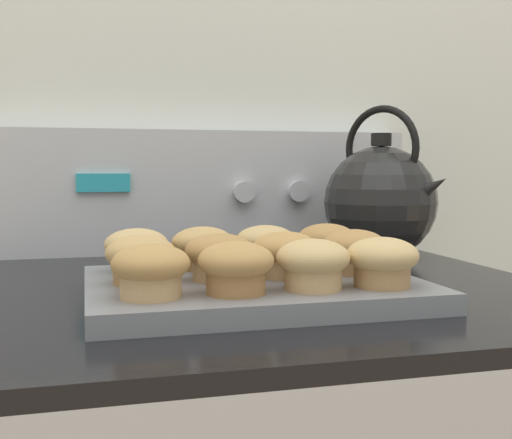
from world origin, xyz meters
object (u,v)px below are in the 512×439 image
muffin_r0_c0 (151,270)px  tea_kettle (381,200)px  muffin_r1_c2 (285,253)px  muffin_pan (252,288)px  muffin_r0_c2 (313,263)px  muffin_r1_c3 (354,250)px  muffin_r2_c0 (136,249)px  muffin_r0_c3 (382,261)px  muffin_r2_c2 (266,245)px  muffin_r2_c3 (327,243)px  muffin_r1_c0 (141,258)px  muffin_r1_c1 (219,256)px  muffin_r0_c1 (236,266)px  muffin_r2_c1 (203,247)px

muffin_r0_c0 → tea_kettle: size_ratio=0.31×
muffin_r0_c0 → muffin_r1_c2: 0.18m
muffin_pan → muffin_r0_c2: size_ratio=4.83×
muffin_r0_c0 → muffin_r1_c3: 0.26m
muffin_pan → muffin_r2_c0: size_ratio=4.83×
muffin_r0_c2 → muffin_r0_c3: bearing=-2.6°
muffin_pan → muffin_r0_c2: bearing=-61.5°
muffin_r2_c2 → muffin_r2_c3: same height
muffin_r1_c3 → tea_kettle: 0.30m
muffin_r1_c0 → muffin_r1_c1: (0.08, -0.00, 0.00)m
muffin_r1_c2 → muffin_r1_c1: bearing=-179.6°
muffin_r1_c0 → muffin_r2_c2: size_ratio=1.00×
muffin_r0_c0 → muffin_r2_c3: size_ratio=1.00×
muffin_r2_c0 → muffin_r0_c0: bearing=-89.5°
muffin_r0_c1 → muffin_r2_c3: same height
muffin_r1_c1 → muffin_r2_c2: (0.08, 0.08, 0.00)m
muffin_r0_c2 → muffin_r2_c1: bearing=117.6°
muffin_pan → muffin_r2_c3: (0.12, 0.08, 0.04)m
muffin_r2_c2 → tea_kettle: 0.30m
muffin_r2_c1 → tea_kettle: size_ratio=0.31×
muffin_r1_c2 → muffin_r2_c1: 0.12m
muffin_r1_c0 → tea_kettle: (0.40, 0.25, 0.04)m
muffin_r0_c3 → tea_kettle: (0.16, 0.33, 0.04)m
muffin_r0_c1 → muffin_r1_c0: 0.12m
muffin_r2_c0 → muffin_r2_c1: 0.08m
muffin_r0_c0 → muffin_r1_c2: (0.16, 0.08, 0.00)m
muffin_r0_c3 → muffin_r2_c2: same height
muffin_r0_c2 → muffin_r2_c2: bearing=91.7°
muffin_r0_c1 → muffin_r1_c2: same height
muffin_r2_c3 → muffin_r0_c1: bearing=-134.0°
muffin_pan → muffin_r1_c3: (0.12, 0.00, 0.04)m
muffin_r1_c2 → tea_kettle: 0.35m
muffin_r0_c3 → muffin_r2_c0: 0.29m
muffin_r2_c3 → tea_kettle: tea_kettle is taller
muffin_pan → muffin_r0_c3: size_ratio=4.83×
muffin_r1_c1 → muffin_r2_c3: (0.16, 0.09, 0.00)m
muffin_r0_c2 → muffin_r1_c2: (-0.00, 0.08, 0.00)m
muffin_r0_c0 → muffin_r1_c0: same height
muffin_r2_c1 → muffin_r0_c2: bearing=-62.4°
muffin_pan → muffin_r2_c3: size_ratio=4.83×
muffin_r2_c0 → muffin_r2_c3: 0.24m
muffin_r0_c0 → muffin_r2_c0: bearing=90.5°
muffin_r0_c1 → muffin_r2_c2: same height
muffin_r2_c2 → muffin_r2_c1: bearing=178.5°
muffin_r0_c2 → muffin_r2_c0: bearing=136.0°
muffin_r1_c1 → muffin_r1_c2: 0.08m
muffin_r1_c0 → muffin_r0_c3: bearing=-19.0°
muffin_r0_c1 → muffin_r1_c0: same height
muffin_pan → muffin_r2_c2: bearing=64.3°
muffin_r0_c2 → muffin_r0_c1: bearing=-179.0°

